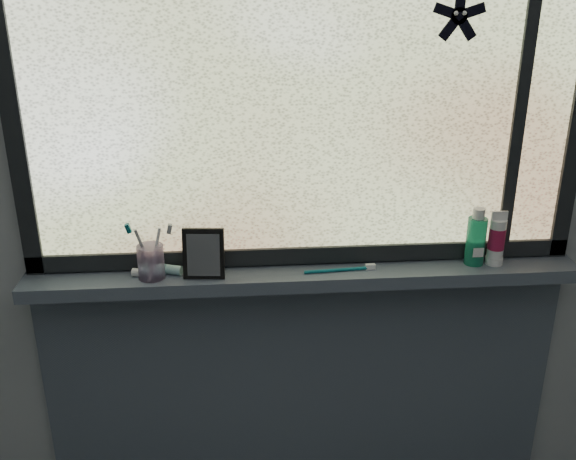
% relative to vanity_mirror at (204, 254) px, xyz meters
% --- Properties ---
extents(wall_back, '(3.00, 0.01, 2.50)m').
position_rel_vanity_mirror_xyz_m(wall_back, '(0.29, 0.09, 0.16)').
color(wall_back, '#9EA3A8').
rests_on(wall_back, ground).
extents(windowsill, '(1.62, 0.14, 0.04)m').
position_rel_vanity_mirror_xyz_m(windowsill, '(0.29, 0.02, -0.09)').
color(windowsill, '#495362').
rests_on(windowsill, wall_back).
extents(sill_apron, '(1.62, 0.02, 0.98)m').
position_rel_vanity_mirror_xyz_m(sill_apron, '(0.29, 0.08, -0.60)').
color(sill_apron, '#495362').
rests_on(sill_apron, floor).
extents(window_pane, '(1.50, 0.01, 1.00)m').
position_rel_vanity_mirror_xyz_m(window_pane, '(0.29, 0.07, 0.44)').
color(window_pane, silver).
rests_on(window_pane, wall_back).
extents(frame_bottom, '(1.60, 0.03, 0.05)m').
position_rel_vanity_mirror_xyz_m(frame_bottom, '(0.29, 0.07, -0.04)').
color(frame_bottom, black).
rests_on(frame_bottom, windowsill).
extents(frame_left, '(0.05, 0.03, 1.10)m').
position_rel_vanity_mirror_xyz_m(frame_left, '(-0.48, 0.07, 0.44)').
color(frame_left, black).
rests_on(frame_left, wall_back).
extents(frame_mullion, '(0.03, 0.03, 1.00)m').
position_rel_vanity_mirror_xyz_m(frame_mullion, '(0.89, 0.07, 0.44)').
color(frame_mullion, black).
rests_on(frame_mullion, wall_back).
extents(starfish_sticker, '(0.15, 0.02, 0.15)m').
position_rel_vanity_mirror_xyz_m(starfish_sticker, '(0.69, 0.06, 0.63)').
color(starfish_sticker, black).
rests_on(starfish_sticker, window_pane).
extents(vanity_mirror, '(0.12, 0.07, 0.15)m').
position_rel_vanity_mirror_xyz_m(vanity_mirror, '(0.00, 0.00, 0.00)').
color(vanity_mirror, black).
rests_on(vanity_mirror, windowsill).
extents(toothpaste_tube, '(0.21, 0.09, 0.04)m').
position_rel_vanity_mirror_xyz_m(toothpaste_tube, '(-0.12, 0.02, -0.05)').
color(toothpaste_tube, white).
rests_on(toothpaste_tube, windowsill).
extents(toothbrush_cup, '(0.08, 0.08, 0.10)m').
position_rel_vanity_mirror_xyz_m(toothbrush_cup, '(-0.15, 0.01, -0.02)').
color(toothbrush_cup, '#B08FBD').
rests_on(toothbrush_cup, windowsill).
extents(toothbrush_lying, '(0.23, 0.04, 0.02)m').
position_rel_vanity_mirror_xyz_m(toothbrush_lying, '(0.38, 0.00, -0.07)').
color(toothbrush_lying, '#0C616C').
rests_on(toothbrush_lying, windowsill).
extents(mouthwash_bottle, '(0.07, 0.07, 0.14)m').
position_rel_vanity_mirror_xyz_m(mouthwash_bottle, '(0.79, 0.03, 0.01)').
color(mouthwash_bottle, '#1FA575').
rests_on(mouthwash_bottle, windowsill).
extents(cream_tube, '(0.06, 0.06, 0.12)m').
position_rel_vanity_mirror_xyz_m(cream_tube, '(0.85, 0.02, 0.02)').
color(cream_tube, silver).
rests_on(cream_tube, windowsill).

